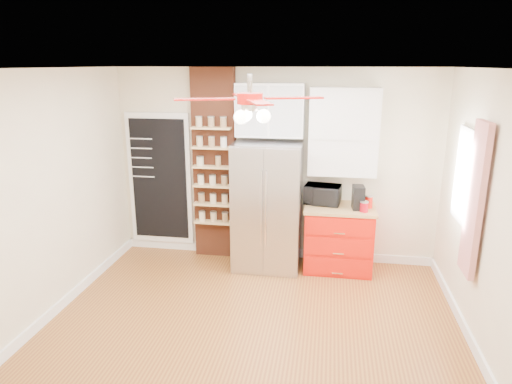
% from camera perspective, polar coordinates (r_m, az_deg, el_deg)
% --- Properties ---
extents(floor, '(4.50, 4.50, 0.00)m').
position_cam_1_polar(floor, '(5.09, -0.66, -16.82)').
color(floor, '#916025').
rests_on(floor, ground).
extents(ceiling, '(4.50, 4.50, 0.00)m').
position_cam_1_polar(ceiling, '(4.29, -0.78, 15.20)').
color(ceiling, white).
rests_on(ceiling, wall_back).
extents(wall_back, '(4.50, 0.02, 2.70)m').
position_cam_1_polar(wall_back, '(6.42, 2.38, 3.24)').
color(wall_back, beige).
rests_on(wall_back, floor).
extents(wall_front, '(4.50, 0.02, 2.70)m').
position_cam_1_polar(wall_front, '(2.73, -8.27, -15.10)').
color(wall_front, beige).
rests_on(wall_front, floor).
extents(wall_left, '(0.02, 4.00, 2.70)m').
position_cam_1_polar(wall_left, '(5.36, -25.12, -0.81)').
color(wall_left, beige).
rests_on(wall_left, floor).
extents(wall_right, '(0.02, 4.00, 2.70)m').
position_cam_1_polar(wall_right, '(4.69, 27.50, -3.33)').
color(wall_right, beige).
rests_on(wall_right, floor).
extents(chalkboard, '(0.95, 0.05, 1.95)m').
position_cam_1_polar(chalkboard, '(6.85, -11.93, 1.56)').
color(chalkboard, white).
rests_on(chalkboard, wall_back).
extents(brick_pillar, '(0.60, 0.16, 2.70)m').
position_cam_1_polar(brick_pillar, '(6.50, -5.17, 3.34)').
color(brick_pillar, brown).
rests_on(brick_pillar, floor).
extents(fridge, '(0.90, 0.70, 1.75)m').
position_cam_1_polar(fridge, '(6.20, 1.46, -1.77)').
color(fridge, silver).
rests_on(fridge, floor).
extents(upper_glass_cabinet, '(0.90, 0.35, 0.70)m').
position_cam_1_polar(upper_glass_cabinet, '(6.13, 1.80, 10.22)').
color(upper_glass_cabinet, white).
rests_on(upper_glass_cabinet, wall_back).
extents(red_cabinet, '(0.94, 0.64, 0.90)m').
position_cam_1_polar(red_cabinet, '(6.34, 10.26, -5.69)').
color(red_cabinet, red).
rests_on(red_cabinet, floor).
extents(upper_shelf_unit, '(0.90, 0.30, 1.15)m').
position_cam_1_polar(upper_shelf_unit, '(6.14, 10.89, 7.37)').
color(upper_shelf_unit, white).
rests_on(upper_shelf_unit, wall_back).
extents(window, '(0.04, 0.75, 1.05)m').
position_cam_1_polar(window, '(5.47, 24.78, 1.70)').
color(window, white).
rests_on(window, wall_right).
extents(curtain, '(0.06, 0.40, 1.55)m').
position_cam_1_polar(curtain, '(4.96, 25.69, -0.92)').
color(curtain, red).
rests_on(curtain, wall_right).
extents(ceiling_fan, '(1.40, 1.40, 0.44)m').
position_cam_1_polar(ceiling_fan, '(4.30, -0.76, 11.52)').
color(ceiling_fan, silver).
rests_on(ceiling_fan, ceiling).
extents(toaster_oven, '(0.52, 0.39, 0.26)m').
position_cam_1_polar(toaster_oven, '(6.24, 8.31, -0.31)').
color(toaster_oven, black).
rests_on(toaster_oven, red_cabinet).
extents(coffee_maker, '(0.16, 0.23, 0.31)m').
position_cam_1_polar(coffee_maker, '(6.10, 12.65, -0.68)').
color(coffee_maker, black).
rests_on(coffee_maker, red_cabinet).
extents(canister_left, '(0.10, 0.10, 0.13)m').
position_cam_1_polar(canister_left, '(6.03, 13.36, -1.85)').
color(canister_left, '#A20916').
rests_on(canister_left, red_cabinet).
extents(canister_right, '(0.12, 0.12, 0.16)m').
position_cam_1_polar(canister_right, '(6.20, 13.91, -1.23)').
color(canister_right, red).
rests_on(canister_right, red_cabinet).
extents(pantry_jar_oats, '(0.12, 0.12, 0.12)m').
position_cam_1_polar(pantry_jar_oats, '(6.38, -6.98, 3.82)').
color(pantry_jar_oats, beige).
rests_on(pantry_jar_oats, brick_pillar).
extents(pantry_jar_beans, '(0.10, 0.10, 0.13)m').
position_cam_1_polar(pantry_jar_beans, '(6.34, -4.74, 3.84)').
color(pantry_jar_beans, '#9A794E').
rests_on(pantry_jar_beans, brick_pillar).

